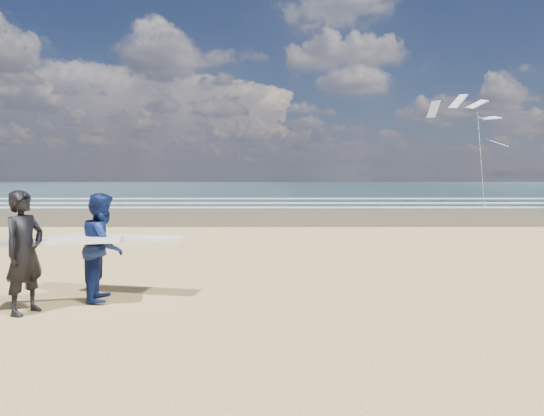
{
  "coord_description": "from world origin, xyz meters",
  "views": [
    {
      "loc": [
        3.5,
        -7.35,
        2.12
      ],
      "look_at": [
        3.53,
        6.0,
        1.18
      ],
      "focal_mm": 32.0,
      "sensor_mm": 36.0,
      "label": 1
    }
  ],
  "objects": [
    {
      "name": "ocean",
      "position": [
        20.0,
        72.0,
        0.01
      ],
      "size": [
        220.0,
        100.0,
        0.02
      ],
      "primitive_type": "cube",
      "color": "#193137",
      "rests_on": "ground"
    },
    {
      "name": "foam_breakers",
      "position": [
        20.0,
        28.1,
        0.05
      ],
      "size": [
        220.0,
        11.7,
        0.05
      ],
      "color": "white",
      "rests_on": "ground"
    },
    {
      "name": "surfer_near",
      "position": [
        -0.2,
        -0.04,
        0.95
      ],
      "size": [
        2.26,
        1.24,
        1.88
      ],
      "color": "black",
      "rests_on": "ground"
    },
    {
      "name": "surfer_far",
      "position": [
        0.69,
        0.77,
        0.91
      ],
      "size": [
        2.26,
        1.29,
        1.8
      ],
      "color": "#0D1A4D",
      "rests_on": "ground"
    },
    {
      "name": "kite_1",
      "position": [
        18.23,
        27.1,
        4.88
      ],
      "size": [
        6.34,
        4.8,
        8.46
      ],
      "color": "slate",
      "rests_on": "ground"
    }
  ]
}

